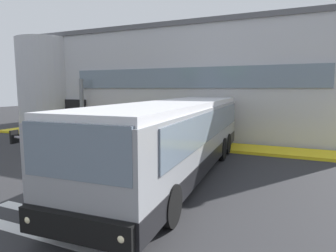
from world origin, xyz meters
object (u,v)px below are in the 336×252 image
(safety_bollard_yellow, at_px, (211,143))
(passenger_at_curb_edge, at_px, (105,121))
(passenger_by_doorway, at_px, (92,122))
(passenger_near_column, at_px, (89,120))
(entry_support_column, at_px, (82,106))
(bus_main_foreground, at_px, (178,139))

(safety_bollard_yellow, bearing_deg, passenger_at_curb_edge, 171.39)
(passenger_by_doorway, relative_size, safety_bollard_yellow, 1.86)
(passenger_near_column, distance_m, passenger_by_doorway, 0.94)
(entry_support_column, bearing_deg, passenger_by_doorway, -29.91)
(passenger_near_column, height_order, safety_bollard_yellow, passenger_near_column)
(entry_support_column, xyz_separation_m, safety_bollard_yellow, (9.58, -1.80, -1.53))
(entry_support_column, distance_m, bus_main_foreground, 11.12)
(passenger_by_doorway, bearing_deg, passenger_at_curb_edge, 11.24)
(bus_main_foreground, bearing_deg, entry_support_column, 147.88)
(bus_main_foreground, xyz_separation_m, passenger_by_doorway, (-7.89, 5.03, -0.26))
(bus_main_foreground, distance_m, passenger_near_column, 10.29)
(passenger_near_column, height_order, passenger_by_doorway, same)
(entry_support_column, bearing_deg, bus_main_foreground, -32.12)
(passenger_by_doorway, bearing_deg, bus_main_foreground, -32.54)
(entry_support_column, xyz_separation_m, bus_main_foreground, (9.40, -5.90, -0.65))
(passenger_by_doorway, bearing_deg, passenger_near_column, 139.61)
(passenger_by_doorway, distance_m, passenger_at_curb_edge, 0.85)
(bus_main_foreground, xyz_separation_m, passenger_near_column, (-8.60, 5.64, -0.26))
(entry_support_column, relative_size, passenger_at_curb_edge, 2.19)
(entry_support_column, distance_m, passenger_by_doorway, 1.97)
(bus_main_foreground, height_order, safety_bollard_yellow, bus_main_foreground)
(passenger_near_column, bearing_deg, entry_support_column, 161.78)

